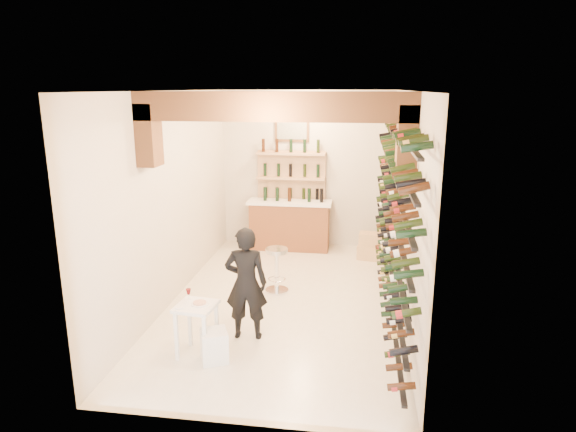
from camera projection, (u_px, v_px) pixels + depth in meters
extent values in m
plane|color=beige|center=(285.00, 301.00, 7.84)|extent=(6.00, 6.00, 0.00)
cube|color=beige|center=(307.00, 170.00, 10.32)|extent=(3.50, 0.02, 3.20)
cube|color=beige|center=(237.00, 273.00, 4.56)|extent=(3.50, 0.02, 3.20)
cube|color=beige|center=(173.00, 198.00, 7.68)|extent=(0.02, 6.00, 3.20)
cube|color=beige|center=(405.00, 205.00, 7.20)|extent=(0.02, 6.00, 3.20)
cube|color=#AD673D|center=(285.00, 91.00, 7.04)|extent=(3.50, 6.00, 0.02)
cube|color=brown|center=(273.00, 106.00, 6.13)|extent=(3.50, 0.35, 0.36)
cube|color=brown|center=(149.00, 135.00, 6.44)|extent=(0.24, 0.35, 0.80)
cube|color=brown|center=(407.00, 139.00, 6.00)|extent=(0.24, 0.35, 0.80)
cube|color=black|center=(389.00, 292.00, 7.56)|extent=(0.06, 5.70, 0.03)
cube|color=black|center=(391.00, 267.00, 7.46)|extent=(0.06, 5.70, 0.03)
cube|color=black|center=(392.00, 241.00, 7.36)|extent=(0.06, 5.70, 0.03)
cube|color=black|center=(393.00, 215.00, 7.26)|extent=(0.06, 5.70, 0.03)
cube|color=black|center=(395.00, 188.00, 7.16)|extent=(0.06, 5.70, 0.03)
cube|color=black|center=(396.00, 160.00, 7.06)|extent=(0.06, 5.70, 0.03)
cube|color=black|center=(398.00, 132.00, 6.96)|extent=(0.06, 5.70, 0.03)
cube|color=brown|center=(290.00, 226.00, 10.30)|extent=(1.60, 0.55, 0.96)
cube|color=white|center=(290.00, 202.00, 10.17)|extent=(1.70, 0.62, 0.05)
cube|color=tan|center=(292.00, 198.00, 10.43)|extent=(1.40, 0.10, 2.00)
cube|color=tan|center=(291.00, 225.00, 10.47)|extent=(1.40, 0.28, 0.04)
cube|color=tan|center=(291.00, 202.00, 10.35)|extent=(1.40, 0.28, 0.04)
cube|color=tan|center=(291.00, 178.00, 10.22)|extent=(1.40, 0.28, 0.04)
cube|color=tan|center=(291.00, 154.00, 10.10)|extent=(1.40, 0.28, 0.04)
cube|color=brown|center=(292.00, 128.00, 10.12)|extent=(0.70, 0.04, 0.55)
cube|color=#99998C|center=(292.00, 128.00, 10.09)|extent=(0.60, 0.01, 0.45)
cube|color=white|center=(196.00, 306.00, 6.12)|extent=(0.51, 0.51, 0.04)
cube|color=white|center=(176.00, 336.00, 6.07)|extent=(0.04, 0.04, 0.63)
cube|color=white|center=(205.00, 340.00, 5.98)|extent=(0.04, 0.04, 0.63)
cube|color=white|center=(190.00, 323.00, 6.42)|extent=(0.04, 0.04, 0.63)
cube|color=white|center=(217.00, 326.00, 6.33)|extent=(0.04, 0.04, 0.63)
cylinder|color=white|center=(200.00, 304.00, 6.12)|extent=(0.21, 0.21, 0.01)
cylinder|color=#BF7266|center=(200.00, 303.00, 6.12)|extent=(0.16, 0.16, 0.02)
cube|color=white|center=(180.00, 307.00, 6.03)|extent=(0.13, 0.13, 0.01)
cylinder|color=white|center=(189.00, 299.00, 6.26)|extent=(0.06, 0.06, 0.00)
cylinder|color=white|center=(189.00, 296.00, 6.25)|extent=(0.01, 0.01, 0.08)
cone|color=#500609|center=(188.00, 292.00, 6.23)|extent=(0.07, 0.07, 0.07)
cube|color=white|center=(214.00, 346.00, 6.09)|extent=(0.41, 0.41, 0.39)
imported|color=black|center=(246.00, 283.00, 6.54)|extent=(0.59, 0.42, 1.53)
cylinder|color=silver|center=(277.00, 290.00, 8.22)|extent=(0.38, 0.38, 0.03)
cylinder|color=silver|center=(277.00, 271.00, 8.13)|extent=(0.08, 0.08, 0.66)
cylinder|color=silver|center=(277.00, 250.00, 8.05)|extent=(0.36, 0.36, 0.07)
torus|color=silver|center=(277.00, 279.00, 8.17)|extent=(0.29, 0.29, 0.02)
cube|color=tan|center=(370.00, 252.00, 9.73)|extent=(0.52, 0.41, 0.28)
cube|color=tan|center=(370.00, 239.00, 9.66)|extent=(0.46, 0.34, 0.25)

